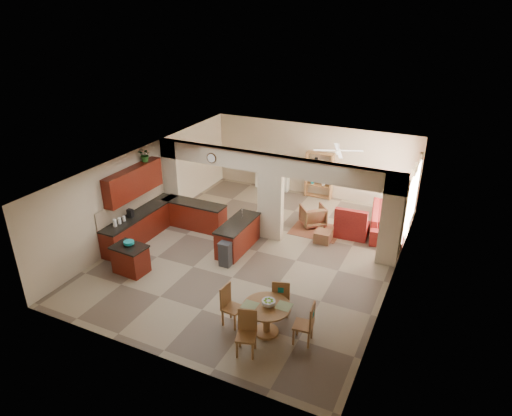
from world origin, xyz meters
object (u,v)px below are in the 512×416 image
at_px(sofa, 387,220).
at_px(armchair, 313,216).
at_px(kitchen_island, 131,259).
at_px(dining_table, 267,315).

distance_m(sofa, armchair, 2.44).
height_order(kitchen_island, armchair, kitchen_island).
bearing_deg(kitchen_island, sofa, 46.89).
bearing_deg(sofa, kitchen_island, 123.38).
bearing_deg(armchair, sofa, 157.46).
bearing_deg(kitchen_island, dining_table, -5.58).
relative_size(kitchen_island, armchair, 1.26).
relative_size(kitchen_island, sofa, 0.38).
bearing_deg(armchair, kitchen_island, 14.87).
relative_size(sofa, armchair, 3.29).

